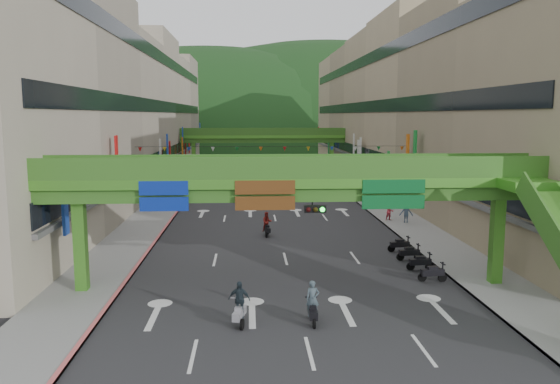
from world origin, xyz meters
The scene contains 23 objects.
ground centered at (0.00, 0.00, 0.00)m, with size 320.00×320.00×0.00m, color black.
road_slab centered at (0.00, 50.00, 0.01)m, with size 18.00×140.00×0.02m, color #28282B.
sidewalk_left centered at (-11.00, 50.00, 0.07)m, with size 4.00×140.00×0.15m, color gray.
sidewalk_right centered at (11.00, 50.00, 0.07)m, with size 4.00×140.00×0.15m, color gray.
curb_left centered at (-9.10, 50.00, 0.09)m, with size 0.20×140.00×0.18m, color #CC5959.
curb_right centered at (9.10, 50.00, 0.09)m, with size 0.20×140.00×0.18m, color gray.
building_row_left centered at (-18.93, 50.00, 9.46)m, with size 12.80×95.00×19.00m.
building_row_right centered at (18.93, 50.00, 9.46)m, with size 12.80×95.00×19.00m.
overpass_near centered at (0.93, 5.38, 5.21)m, with size 28.00×12.27×7.10m.
overpass_far centered at (0.00, 65.00, 5.40)m, with size 28.00×2.20×7.10m.
hill_left centered at (-15.00, 160.00, 0.00)m, with size 168.00×140.00×112.00m, color #1C4419.
hill_right centered at (25.00, 180.00, 0.00)m, with size 208.00×176.00×128.00m, color #1C4419.
bunting_string centered at (0.00, 30.00, 5.96)m, with size 26.00×0.36×0.47m.
scooter_rider_near centered at (0.46, 1.00, 0.90)m, with size 0.59×1.60×1.95m.
scooter_rider_mid centered at (-0.95, 18.72, 0.95)m, with size 0.81×1.60×1.88m.
scooter_rider_left centered at (-2.77, 1.00, 1.00)m, with size 1.04×1.58×2.01m.
scooter_rider_far centered at (-4.53, 40.03, 1.03)m, with size 0.91×1.59×2.03m.
parked_scooter_row centered at (7.80, 10.00, 0.52)m, with size 1.60×7.18×1.08m.
car_silver centered at (-2.72, 35.00, 0.66)m, with size 1.41×4.03×1.33m, color #98989E.
car_yellow centered at (2.97, 41.97, 0.71)m, with size 1.67×4.16×1.42m, color #EEF800.
pedestrian_red centered at (9.80, 23.64, 0.75)m, with size 0.73×0.57×1.49m, color #C73444.
pedestrian_dark centered at (12.05, 8.25, 0.85)m, with size 0.99×0.41×1.69m, color black.
pedestrian_blue centered at (10.93, 22.56, 0.88)m, with size 0.82×0.53×1.75m, color #364559.
Camera 1 is at (-2.30, -21.98, 9.17)m, focal length 35.00 mm.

